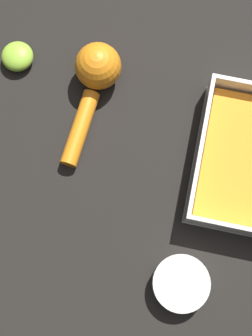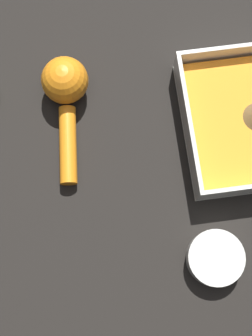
# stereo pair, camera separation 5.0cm
# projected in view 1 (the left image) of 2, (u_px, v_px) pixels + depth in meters

# --- Properties ---
(ground_plane) EXTENTS (4.00, 4.00, 0.00)m
(ground_plane) POSITION_uv_depth(u_px,v_px,m) (240.00, 168.00, 0.70)
(ground_plane) COLOR black
(spice_bowl) EXTENTS (0.08, 0.08, 0.03)m
(spice_bowl) POSITION_uv_depth(u_px,v_px,m) (180.00, 283.00, 0.65)
(spice_bowl) COLOR silver
(spice_bowl) RESTS_ON ground_plane
(lemon_squeezer) EXTENTS (0.19, 0.07, 0.07)m
(lemon_squeezer) POSITION_uv_depth(u_px,v_px,m) (95.00, 77.00, 0.70)
(lemon_squeezer) COLOR orange
(lemon_squeezer) RESTS_ON ground_plane
(lemon_half) EXTENTS (0.05, 0.05, 0.03)m
(lemon_half) POSITION_uv_depth(u_px,v_px,m) (17.00, 56.00, 0.72)
(lemon_half) COLOR #93CC38
(lemon_half) RESTS_ON ground_plane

